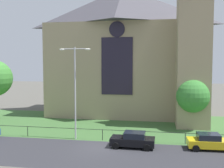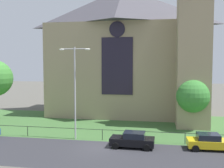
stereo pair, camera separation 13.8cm
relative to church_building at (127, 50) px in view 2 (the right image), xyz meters
The scene contains 9 objects.
ground 12.99m from the church_building, 94.74° to the right, with size 160.00×160.00×0.00m, color #56544C.
road_asphalt 22.42m from the church_building, 91.89° to the right, with size 120.00×8.00×0.01m, color #2D2D33.
grass_verge 14.29m from the church_building, 93.79° to the right, with size 120.00×20.00×0.01m, color #3D6633.
church_building is the anchor object (origin of this frame).
iron_railing 18.02m from the church_building, 92.87° to the right, with size 33.92×0.07×1.13m.
tree_right_near 14.29m from the church_building, 45.11° to the right, with size 4.00×4.00×6.12m.
streetlamp_near 16.49m from the church_building, 103.37° to the right, with size 3.37×0.26×9.79m.
parked_car_black 20.01m from the church_building, 81.38° to the right, with size 4.25×2.13×1.51m.
parked_car_yellow 21.68m from the church_building, 59.77° to the right, with size 4.27×2.17×1.51m.
Camera 2 is at (5.76, -24.96, 8.04)m, focal length 43.46 mm.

